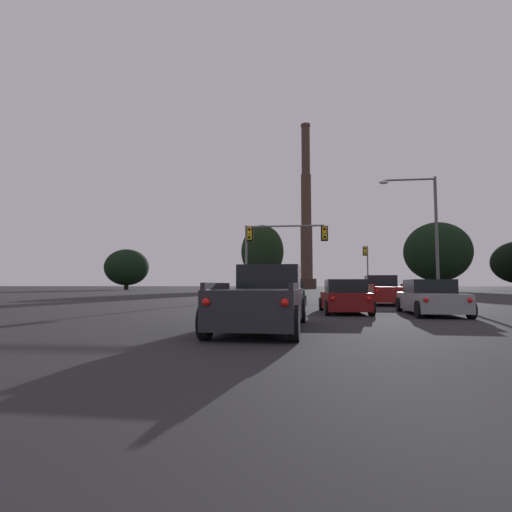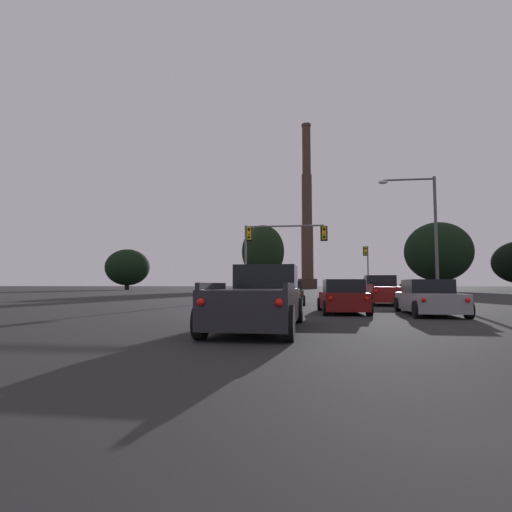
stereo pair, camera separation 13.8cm
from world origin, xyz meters
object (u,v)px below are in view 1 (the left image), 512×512
at_px(sedan_right_lane_second, 430,298).
at_px(street_lamp, 427,224).
at_px(pickup_truck_right_lane_front, 384,291).
at_px(hatchback_center_lane_second, 344,297).
at_px(traffic_light_overhead_left, 273,242).
at_px(smokestack, 306,223).
at_px(pickup_truck_left_lane_third, 264,299).
at_px(hatchback_left_lane_front, 290,294).
at_px(traffic_light_far_right, 367,262).

distance_m(sedan_right_lane_second, street_lamp, 11.77).
bearing_deg(pickup_truck_right_lane_front, street_lamp, 32.35).
relative_size(hatchback_center_lane_second, traffic_light_overhead_left, 0.60).
bearing_deg(hatchback_center_lane_second, sedan_right_lane_second, -10.40).
bearing_deg(sedan_right_lane_second, smokestack, 95.23).
bearing_deg(hatchback_center_lane_second, smokestack, 88.66).
height_order(pickup_truck_right_lane_front, pickup_truck_left_lane_third, same).
xyz_separation_m(hatchback_left_lane_front, traffic_light_overhead_left, (-1.63, 7.80, 4.08)).
distance_m(traffic_light_overhead_left, street_lamp, 11.81).
relative_size(hatchback_left_lane_front, pickup_truck_left_lane_third, 0.75).
height_order(hatchback_left_lane_front, sedan_right_lane_second, hatchback_left_lane_front).
bearing_deg(pickup_truck_right_lane_front, traffic_light_far_right, 85.63).
height_order(pickup_truck_right_lane_front, traffic_light_overhead_left, traffic_light_overhead_left).
bearing_deg(smokestack, pickup_truck_left_lane_third, -90.87).
xyz_separation_m(pickup_truck_right_lane_front, pickup_truck_left_lane_third, (-5.99, -14.42, 0.00)).
relative_size(traffic_light_overhead_left, smokestack, 0.15).
bearing_deg(hatchback_left_lane_front, traffic_light_far_right, 70.86).
distance_m(pickup_truck_right_lane_front, traffic_light_far_right, 28.95).
relative_size(hatchback_left_lane_front, pickup_truck_right_lane_front, 0.75).
relative_size(sedan_right_lane_second, pickup_truck_left_lane_third, 0.86).
distance_m(hatchback_center_lane_second, smokestack, 96.96).
bearing_deg(traffic_light_overhead_left, pickup_truck_left_lane_third, -86.15).
xyz_separation_m(hatchback_center_lane_second, traffic_light_far_right, (6.43, 36.64, 3.49)).
height_order(hatchback_left_lane_front, street_lamp, street_lamp).
relative_size(hatchback_center_lane_second, pickup_truck_left_lane_third, 0.75).
distance_m(pickup_truck_left_lane_third, street_lamp, 19.22).
distance_m(hatchback_left_lane_front, hatchback_center_lane_second, 7.70).
bearing_deg(traffic_light_overhead_left, sedan_right_lane_second, -63.86).
height_order(sedan_right_lane_second, traffic_light_far_right, traffic_light_far_right).
height_order(traffic_light_far_right, street_lamp, street_lamp).
bearing_deg(pickup_truck_right_lane_front, hatchback_left_lane_front, -169.79).
distance_m(pickup_truck_right_lane_front, traffic_light_overhead_left, 10.93).
xyz_separation_m(hatchback_left_lane_front, pickup_truck_right_lane_front, (5.80, 0.83, 0.14)).
distance_m(hatchback_center_lane_second, street_lamp, 12.66).
distance_m(hatchback_left_lane_front, street_lamp, 10.45).
xyz_separation_m(pickup_truck_left_lane_third, traffic_light_far_right, (9.23, 43.00, 3.35)).
bearing_deg(pickup_truck_left_lane_third, pickup_truck_right_lane_front, 69.10).
bearing_deg(street_lamp, hatchback_center_lane_second, -122.74).
height_order(pickup_truck_left_lane_third, smokestack, smokestack).
relative_size(hatchback_left_lane_front, sedan_right_lane_second, 0.87).
xyz_separation_m(pickup_truck_left_lane_third, smokestack, (1.55, 101.64, 17.79)).
xyz_separation_m(hatchback_left_lane_front, hatchback_center_lane_second, (2.61, -7.24, 0.00)).
height_order(street_lamp, smokestack, smokestack).
distance_m(hatchback_left_lane_front, traffic_light_far_right, 30.96).
height_order(traffic_light_far_right, smokestack, smokestack).
xyz_separation_m(hatchback_left_lane_front, sedan_right_lane_second, (6.00, -7.73, 0.00)).
distance_m(sedan_right_lane_second, traffic_light_overhead_left, 17.78).
bearing_deg(pickup_truck_left_lane_third, hatchback_left_lane_front, 90.87).
distance_m(hatchback_left_lane_front, smokestack, 89.86).
relative_size(pickup_truck_right_lane_front, traffic_light_overhead_left, 0.80).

